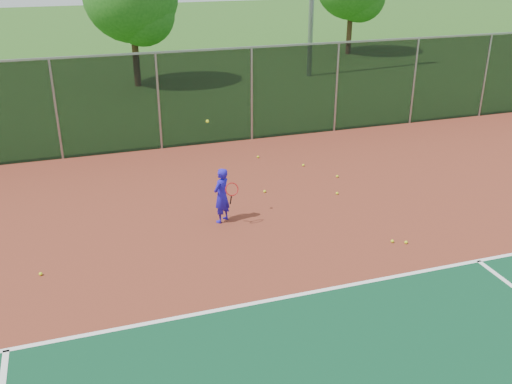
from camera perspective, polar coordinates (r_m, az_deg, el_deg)
ground at (r=9.65m, az=22.90°, el=-17.06°), size 120.00×120.00×0.00m
court_apron at (r=10.85m, az=16.17°, el=-10.94°), size 30.00×20.00×0.02m
fence_back at (r=18.59m, az=-0.44°, el=9.84°), size 30.00×0.06×3.03m
tennis_player at (r=13.11m, az=-3.45°, el=-0.32°), size 0.59×0.69×2.45m
practice_ball_0 at (r=14.87m, az=0.87°, el=0.07°), size 0.07×0.07×0.07m
practice_ball_1 at (r=12.80m, az=14.78°, el=-4.89°), size 0.07×0.07×0.07m
practice_ball_2 at (r=16.69m, az=4.74°, el=2.70°), size 0.07×0.07×0.07m
practice_ball_3 at (r=12.04m, az=-20.74°, el=-7.67°), size 0.07×0.07×0.07m
practice_ball_4 at (r=15.99m, az=8.13°, el=1.57°), size 0.07×0.07×0.07m
practice_ball_5 at (r=17.29m, az=0.20°, el=3.54°), size 0.07×0.07×0.07m
practice_ball_6 at (r=14.90m, az=8.11°, el=-0.12°), size 0.07×0.07×0.07m
practice_ball_7 at (r=12.77m, az=13.48°, el=-4.80°), size 0.07×0.07×0.07m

